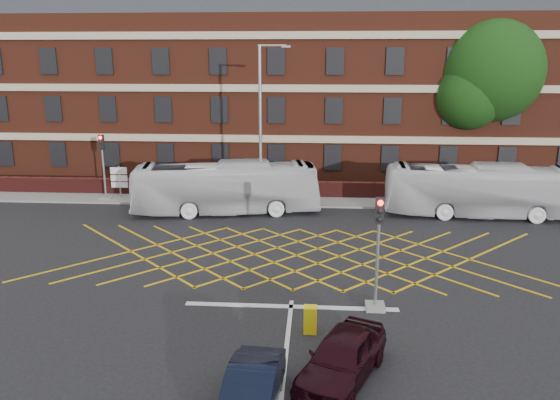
# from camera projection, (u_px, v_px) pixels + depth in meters

# --- Properties ---
(ground) EXTENTS (120.00, 120.00, 0.00)m
(ground) POSITION_uv_depth(u_px,v_px,m) (295.00, 271.00, 23.80)
(ground) COLOR black
(ground) RESTS_ON ground
(victorian_building) EXTENTS (51.00, 12.17, 20.40)m
(victorian_building) POSITION_uv_depth(u_px,v_px,m) (310.00, 73.00, 43.03)
(victorian_building) COLOR #5A2517
(victorian_building) RESTS_ON ground
(boundary_wall) EXTENTS (56.00, 0.50, 1.10)m
(boundary_wall) POSITION_uv_depth(u_px,v_px,m) (303.00, 190.00, 36.21)
(boundary_wall) COLOR #4B1614
(boundary_wall) RESTS_ON ground
(far_pavement) EXTENTS (60.00, 3.00, 0.12)m
(far_pavement) POSITION_uv_depth(u_px,v_px,m) (303.00, 201.00, 35.37)
(far_pavement) COLOR slate
(far_pavement) RESTS_ON ground
(box_junction_hatching) EXTENTS (8.22, 8.22, 0.02)m
(box_junction_hatching) POSITION_uv_depth(u_px,v_px,m) (297.00, 255.00, 25.73)
(box_junction_hatching) COLOR #CC990C
(box_junction_hatching) RESTS_ON ground
(stop_line) EXTENTS (8.00, 0.30, 0.02)m
(stop_line) POSITION_uv_depth(u_px,v_px,m) (291.00, 307.00, 20.42)
(stop_line) COLOR silver
(stop_line) RESTS_ON ground
(bus_left) EXTENTS (11.32, 4.24, 3.08)m
(bus_left) POSITION_uv_depth(u_px,v_px,m) (226.00, 188.00, 32.43)
(bus_left) COLOR silver
(bus_left) RESTS_ON ground
(bus_right) EXTENTS (11.14, 3.20, 3.07)m
(bus_right) POSITION_uv_depth(u_px,v_px,m) (480.00, 191.00, 31.75)
(bus_right) COLOR silver
(bus_right) RESTS_ON ground
(car_navy) EXTENTS (1.62, 3.88, 1.25)m
(car_navy) POSITION_uv_depth(u_px,v_px,m) (251.00, 392.00, 14.17)
(car_navy) COLOR black
(car_navy) RESTS_ON ground
(car_maroon) EXTENTS (3.19, 4.45, 1.41)m
(car_maroon) POSITION_uv_depth(u_px,v_px,m) (342.00, 357.00, 15.68)
(car_maroon) COLOR black
(car_maroon) RESTS_ON ground
(deciduous_tree) EXTENTS (7.47, 7.15, 11.74)m
(deciduous_tree) POSITION_uv_depth(u_px,v_px,m) (489.00, 79.00, 37.53)
(deciduous_tree) COLOR black
(deciduous_tree) RESTS_ON ground
(traffic_light_near) EXTENTS (0.70, 0.70, 4.27)m
(traffic_light_near) POSITION_uv_depth(u_px,v_px,m) (377.00, 265.00, 19.79)
(traffic_light_near) COLOR slate
(traffic_light_near) RESTS_ON ground
(traffic_light_far) EXTENTS (0.70, 0.70, 4.27)m
(traffic_light_far) POSITION_uv_depth(u_px,v_px,m) (104.00, 174.00, 35.33)
(traffic_light_far) COLOR slate
(traffic_light_far) RESTS_ON ground
(street_lamp) EXTENTS (2.25, 1.00, 9.76)m
(street_lamp) POSITION_uv_depth(u_px,v_px,m) (262.00, 155.00, 32.40)
(street_lamp) COLOR slate
(street_lamp) RESTS_ON ground
(direction_signs) EXTENTS (1.10, 0.16, 2.20)m
(direction_signs) POSITION_uv_depth(u_px,v_px,m) (119.00, 178.00, 35.69)
(direction_signs) COLOR gray
(direction_signs) RESTS_ON ground
(utility_cabinet) EXTENTS (0.45, 0.39, 0.95)m
(utility_cabinet) POSITION_uv_depth(u_px,v_px,m) (310.00, 320.00, 18.41)
(utility_cabinet) COLOR yellow
(utility_cabinet) RESTS_ON ground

